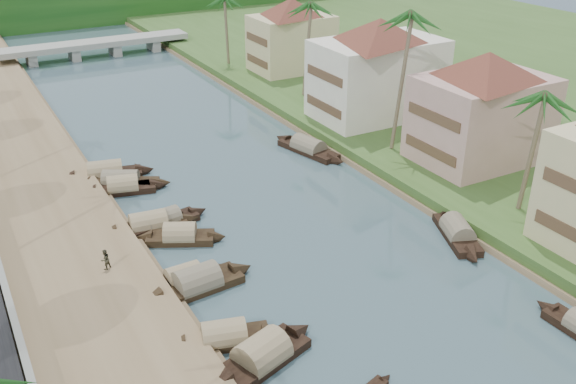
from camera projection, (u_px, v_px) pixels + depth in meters
ground at (393, 318)px, 38.96m from camera, size 220.00×220.00×0.00m
left_bank at (54, 233)px, 47.47m from camera, size 10.00×180.00×0.80m
right_bank at (423, 144)px, 62.66m from camera, size 16.00×180.00×1.20m
treeline at (54, 1)px, 115.54m from camera, size 120.00×14.00×8.00m
bridge at (94, 45)px, 94.61m from camera, size 28.00×4.00×2.40m
building_mid at (483, 106)px, 55.95m from camera, size 14.11×14.11×9.70m
building_far at (378, 67)px, 66.37m from camera, size 15.59×15.59×10.20m
building_distant at (292, 34)px, 82.70m from camera, size 12.62×12.62×9.20m
sampan_4 at (224, 338)px, 36.70m from camera, size 7.58×3.59×2.13m
sampan_5 at (262, 357)px, 35.22m from camera, size 8.35×4.42×2.55m
sampan_6 at (197, 284)px, 41.53m from camera, size 8.53×2.64×2.47m
sampan_7 at (184, 278)px, 42.22m from camera, size 6.65×1.67×1.82m
sampan_8 at (180, 236)px, 47.02m from camera, size 6.86×4.62×2.15m
sampan_9 at (163, 222)px, 49.00m from camera, size 7.99×2.53×2.02m
sampan_10 at (149, 226)px, 48.48m from camera, size 8.18×2.60×2.22m
sampan_11 at (123, 188)px, 54.38m from camera, size 7.66×3.52×2.16m
sampan_12 at (121, 182)px, 55.41m from camera, size 8.54×5.68×2.12m
sampan_13 at (106, 174)px, 56.96m from camera, size 8.92×3.78×2.37m
sampan_15 at (457, 233)px, 47.47m from camera, size 4.72×8.24×2.21m
sampan_16 at (308, 148)px, 62.24m from camera, size 3.98×9.64×2.30m
canoe_2 at (162, 221)px, 49.77m from camera, size 5.97×2.85×0.88m
palm_1 at (539, 99)px, 45.51m from camera, size 3.20×3.20×10.52m
palm_2 at (404, 18)px, 55.01m from camera, size 3.20×3.20×13.89m
palm_3 at (306, 6)px, 70.52m from camera, size 3.20×3.20×11.89m
tree_6 at (410, 60)px, 69.28m from camera, size 4.45×4.45×7.07m
person_far at (105, 259)px, 42.16m from camera, size 0.86×0.79×1.41m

